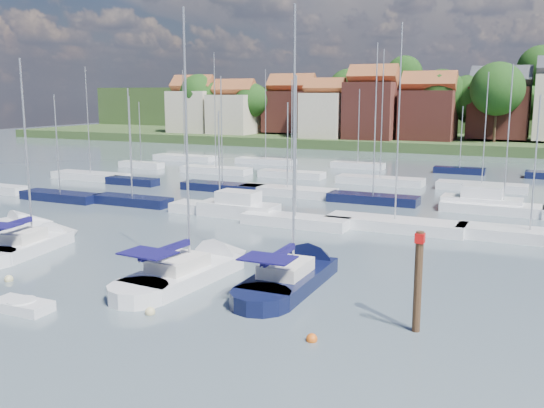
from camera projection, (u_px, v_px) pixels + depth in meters
The scene contains 13 objects.
ground at pixel (364, 188), 68.18m from camera, with size 260.00×260.00×0.00m, color #4B5D67.
sailboat_left at pixel (39, 243), 41.85m from camera, with size 4.14×10.45×13.88m.
sailboat_centre at pixel (200, 268), 35.79m from camera, with size 4.13×12.35×16.46m.
sailboat_navy at pixel (299, 273), 34.87m from camera, with size 3.33×11.93×16.45m.
tender at pixel (22, 306), 29.77m from camera, with size 3.08×1.46×0.66m.
timber_piling at pixel (417, 301), 27.01m from camera, with size 0.40×0.40×6.86m.
buoy_c at pixel (9, 281), 34.52m from camera, with size 0.50×0.50×0.50m, color beige.
buoy_d at pixel (150, 314), 29.37m from camera, with size 0.51×0.51×0.51m, color beige.
buoy_e at pixel (267, 268), 37.03m from camera, with size 0.45×0.45×0.45m, color beige.
buoy_f at pixel (312, 341), 26.16m from camera, with size 0.50×0.50×0.50m, color #D85914.
buoy_g at pixel (206, 261), 38.54m from camera, with size 0.47×0.47×0.47m, color beige.
marina_field at pixel (368, 192), 62.98m from camera, with size 79.62×41.41×15.93m.
far_shore_town at pixel (482, 118), 148.97m from camera, with size 212.46×90.00×22.27m.
Camera 1 is at (19.16, -25.42, 10.57)m, focal length 40.00 mm.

